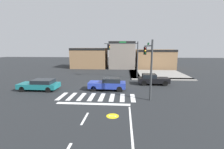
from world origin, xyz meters
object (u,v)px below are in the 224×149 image
object	(u,v)px
traffic_signal_southeast	(148,58)
traffic_signal_northeast	(125,53)
car_teal	(40,85)
car_blue	(108,84)
car_black	(153,79)

from	to	relation	value
traffic_signal_southeast	traffic_signal_northeast	world-z (taller)	traffic_signal_northeast
traffic_signal_northeast	car_teal	distance (m)	13.53
traffic_signal_northeast	car_blue	size ratio (longest dim) A/B	1.37
traffic_signal_southeast	car_blue	xyz separation A→B (m)	(-4.45, 1.18, -3.23)
traffic_signal_southeast	traffic_signal_northeast	bearing A→B (deg)	15.73
traffic_signal_northeast	car_black	bearing A→B (deg)	131.89
car_teal	car_black	distance (m)	14.50
car_blue	traffic_signal_northeast	bearing A→B (deg)	-104.80
car_black	car_teal	bearing A→B (deg)	-164.01
traffic_signal_southeast	car_teal	xyz separation A→B (m)	(-12.57, 0.46, -3.29)
traffic_signal_northeast	car_teal	size ratio (longest dim) A/B	1.31
traffic_signal_southeast	traffic_signal_northeast	xyz separation A→B (m)	(-2.46, 8.72, 0.25)
traffic_signal_northeast	car_black	world-z (taller)	traffic_signal_northeast
car_black	car_blue	bearing A→B (deg)	-150.62
traffic_signal_southeast	traffic_signal_northeast	size ratio (longest dim) A/B	0.96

